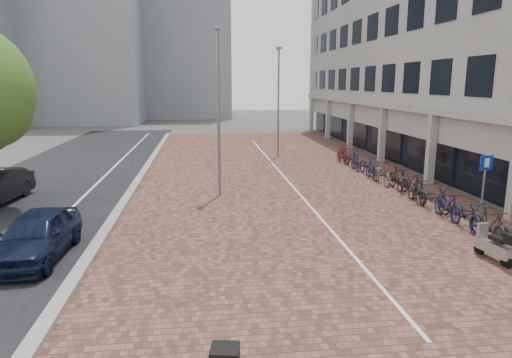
# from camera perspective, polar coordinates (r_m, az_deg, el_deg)

# --- Properties ---
(ground) EXTENTS (140.00, 140.00, 0.00)m
(ground) POSITION_cam_1_polar(r_m,az_deg,el_deg) (11.44, 3.59, -12.68)
(ground) COLOR #474442
(ground) RESTS_ON ground
(plaza_brick) EXTENTS (14.50, 42.00, 0.04)m
(plaza_brick) POSITION_cam_1_polar(r_m,az_deg,el_deg) (23.06, 3.20, 0.06)
(plaza_brick) COLOR brown
(plaza_brick) RESTS_ON ground
(street_asphalt) EXTENTS (8.00, 50.00, 0.03)m
(street_asphalt) POSITION_cam_1_polar(r_m,az_deg,el_deg) (23.81, -23.88, -0.59)
(street_asphalt) COLOR black
(street_asphalt) RESTS_ON ground
(curb) EXTENTS (0.35, 42.00, 0.14)m
(curb) POSITION_cam_1_polar(r_m,az_deg,el_deg) (22.93, -14.56, -0.22)
(curb) COLOR gray
(curb) RESTS_ON ground
(lane_line) EXTENTS (0.12, 44.00, 0.00)m
(lane_line) POSITION_cam_1_polar(r_m,az_deg,el_deg) (23.29, -19.18, -0.45)
(lane_line) COLOR white
(lane_line) RESTS_ON street_asphalt
(parking_line) EXTENTS (0.10, 30.00, 0.00)m
(parking_line) POSITION_cam_1_polar(r_m,az_deg,el_deg) (23.09, 3.69, 0.13)
(parking_line) COLOR white
(parking_line) RESTS_ON plaza_brick
(office_building) EXTENTS (8.40, 40.00, 15.00)m
(office_building) POSITION_cam_1_polar(r_m,az_deg,el_deg) (30.37, 23.92, 17.96)
(office_building) COLOR #AAAAA4
(office_building) RESTS_ON ground
(bg_towers) EXTENTS (33.00, 23.00, 32.00)m
(bg_towers) POSITION_cam_1_polar(r_m,az_deg,el_deg) (61.15, -19.57, 19.99)
(bg_towers) COLOR gray
(bg_towers) RESTS_ON ground
(car_navy) EXTENTS (1.71, 3.96, 1.33)m
(car_navy) POSITION_cam_1_polar(r_m,az_deg,el_deg) (13.96, -25.74, -6.33)
(car_navy) COLOR black
(car_navy) RESTS_ON ground
(scooter_front) EXTENTS (0.61, 1.45, 0.97)m
(scooter_front) POSITION_cam_1_polar(r_m,az_deg,el_deg) (13.99, 27.63, -7.27)
(scooter_front) COLOR #9A999E
(scooter_front) RESTS_ON ground
(parking_sign) EXTENTS (0.50, 0.13, 2.39)m
(parking_sign) POSITION_cam_1_polar(r_m,az_deg,el_deg) (17.17, 26.68, 0.06)
(parking_sign) COLOR slate
(parking_sign) RESTS_ON ground
(lamp_near) EXTENTS (0.12, 0.12, 6.90)m
(lamp_near) POSITION_cam_1_polar(r_m,az_deg,el_deg) (19.03, -4.72, 7.97)
(lamp_near) COLOR slate
(lamp_near) RESTS_ON ground
(lamp_far) EXTENTS (0.12, 0.12, 6.85)m
(lamp_far) POSITION_cam_1_polar(r_m,az_deg,el_deg) (29.37, 2.80, 9.36)
(lamp_far) COLOR gray
(lamp_far) RESTS_ON ground
(bike_row) EXTENTS (1.18, 18.12, 1.05)m
(bike_row) POSITION_cam_1_polar(r_m,az_deg,el_deg) (21.50, 16.86, 0.07)
(bike_row) COLOR black
(bike_row) RESTS_ON ground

